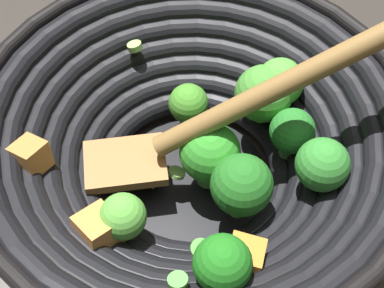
% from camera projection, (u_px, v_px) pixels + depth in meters
% --- Properties ---
extents(ground_plane, '(4.00, 4.00, 0.00)m').
position_uv_depth(ground_plane, '(192.00, 184.00, 0.54)').
color(ground_plane, '#332D28').
extents(wok, '(0.37, 0.37, 0.21)m').
position_uv_depth(wok, '(195.00, 142.00, 0.49)').
color(wok, black).
rests_on(wok, ground).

